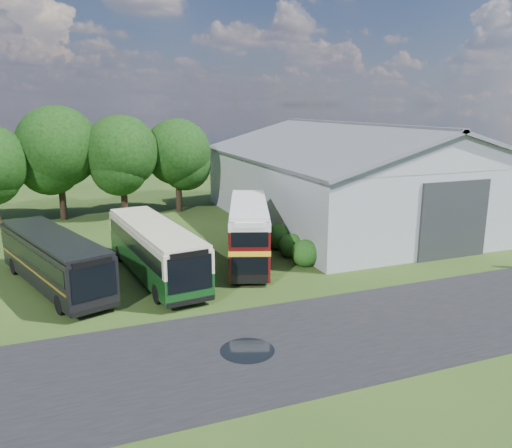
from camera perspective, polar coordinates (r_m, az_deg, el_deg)
name	(u,v)px	position (r m, az deg, el deg)	size (l,w,h in m)	color
ground	(255,316)	(23.59, -0.09, -10.53)	(120.00, 120.00, 0.00)	#203410
asphalt_road	(345,333)	(22.37, 10.13, -12.14)	(60.00, 8.00, 0.02)	black
puddle	(247,351)	(20.58, -1.00, -14.31)	(2.20, 2.20, 0.01)	black
storage_shed	(353,171)	(43.01, 10.98, 5.97)	(18.80, 24.80, 8.15)	gray
tree_mid	(58,147)	(45.03, -21.71, 8.18)	(6.80, 6.80, 9.60)	black
tree_right_a	(121,152)	(44.33, -15.14, 7.94)	(6.26, 6.26, 8.83)	black
tree_right_b	(177,152)	(45.94, -8.97, 8.11)	(5.98, 5.98, 8.45)	black
shrub_front	(305,265)	(30.85, 5.61, -4.72)	(1.70, 1.70, 1.70)	#194714
shrub_mid	(291,256)	(32.56, 4.02, -3.70)	(1.60, 1.60, 1.60)	#194714
shrub_back	(279,248)	(34.30, 2.60, -2.79)	(1.80, 1.80, 1.80)	#194714
bus_green_single	(155,249)	(28.83, -11.48, -2.84)	(3.93, 11.34, 3.06)	black
bus_maroon_double	(249,233)	(30.66, -0.82, -1.03)	(5.19, 9.19, 3.85)	black
bus_dark_single	(54,260)	(28.72, -22.10, -3.80)	(5.81, 10.84, 2.93)	black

